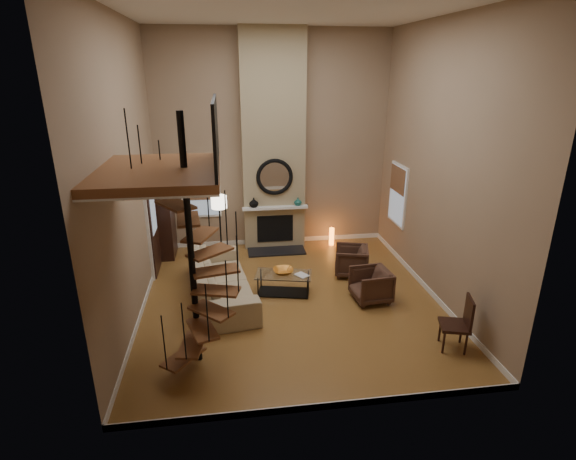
{
  "coord_description": "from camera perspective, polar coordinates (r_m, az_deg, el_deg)",
  "views": [
    {
      "loc": [
        -1.2,
        -8.18,
        4.57
      ],
      "look_at": [
        0.0,
        0.4,
        1.4
      ],
      "focal_mm": 27.79,
      "sensor_mm": 36.0,
      "label": 1
    }
  ],
  "objects": [
    {
      "name": "bowl",
      "position": [
        9.5,
        -0.61,
        -5.28
      ],
      "size": [
        0.43,
        0.43,
        0.11
      ],
      "primitive_type": "imported",
      "color": "orange",
      "rests_on": "coffee_table"
    },
    {
      "name": "mirror_frame",
      "position": [
        11.39,
        -1.72,
        6.79
      ],
      "size": [
        0.94,
        0.1,
        0.94
      ],
      "primitive_type": "torus",
      "rotation": [
        1.57,
        0.0,
        0.0
      ],
      "color": "black",
      "rests_on": "chimney_breast"
    },
    {
      "name": "accent_lamp",
      "position": [
        12.16,
        5.6,
        -0.82
      ],
      "size": [
        0.13,
        0.13,
        0.48
      ],
      "primitive_type": "cylinder",
      "color": "orange",
      "rests_on": "ground"
    },
    {
      "name": "firebox",
      "position": [
        11.81,
        -1.66,
        0.19
      ],
      "size": [
        0.95,
        0.02,
        0.72
      ],
      "primitive_type": "cube",
      "color": "black",
      "rests_on": "chimney_breast"
    },
    {
      "name": "right_wall",
      "position": [
        9.38,
        19.01,
        7.81
      ],
      "size": [
        0.02,
        6.5,
        5.5
      ],
      "primitive_type": "cube",
      "color": "#977D62",
      "rests_on": "ground"
    },
    {
      "name": "mantel",
      "position": [
        11.55,
        -1.64,
        2.86
      ],
      "size": [
        1.7,
        0.18,
        0.06
      ],
      "primitive_type": "cube",
      "color": "white",
      "rests_on": "chimney_breast"
    },
    {
      "name": "hutch",
      "position": [
        11.65,
        -15.52,
        1.23
      ],
      "size": [
        0.42,
        0.9,
        2.0
      ],
      "primitive_type": "cube",
      "color": "black",
      "rests_on": "ground"
    },
    {
      "name": "floor_lamp",
      "position": [
        10.81,
        -8.79,
        2.87
      ],
      "size": [
        0.38,
        0.38,
        1.7
      ],
      "color": "black",
      "rests_on": "ground"
    },
    {
      "name": "window_right",
      "position": [
        11.39,
        13.87,
        4.53
      ],
      "size": [
        0.06,
        1.02,
        1.52
      ],
      "color": "white",
      "rests_on": "right_wall"
    },
    {
      "name": "mirror_disc",
      "position": [
        11.4,
        -1.72,
        6.8
      ],
      "size": [
        0.8,
        0.01,
        0.8
      ],
      "primitive_type": "cylinder",
      "rotation": [
        1.57,
        0.0,
        0.0
      ],
      "color": "white",
      "rests_on": "chimney_breast"
    },
    {
      "name": "ground",
      "position": [
        9.45,
        0.34,
        -8.86
      ],
      "size": [
        6.0,
        6.5,
        0.01
      ],
      "primitive_type": "cube",
      "color": "#AA7637",
      "rests_on": "ground"
    },
    {
      "name": "ceiling",
      "position": [
        8.32,
        0.43,
        26.47
      ],
      "size": [
        6.0,
        6.5,
        0.01
      ],
      "primitive_type": "cube",
      "color": "silver",
      "rests_on": "back_wall"
    },
    {
      "name": "loft",
      "position": [
        6.57,
        -15.3,
        7.66
      ],
      "size": [
        1.7,
        2.2,
        1.09
      ],
      "color": "brown",
      "rests_on": "left_wall"
    },
    {
      "name": "baseboard_right",
      "position": [
        10.24,
        17.26,
        -7.02
      ],
      "size": [
        0.02,
        6.5,
        0.12
      ],
      "primitive_type": "cube",
      "color": "white",
      "rests_on": "ground"
    },
    {
      "name": "baseboard_front",
      "position": [
        6.8,
        4.59,
        -21.55
      ],
      "size": [
        6.0,
        0.02,
        0.12
      ],
      "primitive_type": "cube",
      "color": "white",
      "rests_on": "ground"
    },
    {
      "name": "sofa",
      "position": [
        9.48,
        -8.64,
        -6.28
      ],
      "size": [
        1.5,
        3.02,
        0.85
      ],
      "primitive_type": "imported",
      "rotation": [
        0.0,
        0.0,
        1.7
      ],
      "color": "tan",
      "rests_on": "ground"
    },
    {
      "name": "chimney_breast",
      "position": [
        11.45,
        -1.88,
        10.94
      ],
      "size": [
        1.6,
        0.38,
        5.5
      ],
      "primitive_type": "cube",
      "color": "tan",
      "rests_on": "ground"
    },
    {
      "name": "vase_left",
      "position": [
        11.5,
        -4.4,
        3.53
      ],
      "size": [
        0.24,
        0.24,
        0.25
      ],
      "primitive_type": "imported",
      "color": "black",
      "rests_on": "mantel"
    },
    {
      "name": "entry_door",
      "position": [
        10.73,
        -16.91,
        0.03
      ],
      "size": [
        0.1,
        1.05,
        2.16
      ],
      "color": "white",
      "rests_on": "ground"
    },
    {
      "name": "coffee_table",
      "position": [
        9.55,
        -0.57,
        -6.57
      ],
      "size": [
        1.28,
        0.84,
        0.45
      ],
      "color": "silver",
      "rests_on": "ground"
    },
    {
      "name": "front_wall",
      "position": [
        5.39,
        5.39,
        0.27
      ],
      "size": [
        6.0,
        0.02,
        5.5
      ],
      "primitive_type": "cube",
      "color": "#977D62",
      "rests_on": "ground"
    },
    {
      "name": "left_wall",
      "position": [
        8.57,
        -20.02,
        6.62
      ],
      "size": [
        0.02,
        6.5,
        5.5
      ],
      "primitive_type": "cube",
      "color": "#977D62",
      "rests_on": "ground"
    },
    {
      "name": "book",
      "position": [
        9.39,
        1.67,
        -5.86
      ],
      "size": [
        0.33,
        0.35,
        0.03
      ],
      "primitive_type": "imported",
      "rotation": [
        0.0,
        0.0,
        0.58
      ],
      "color": "gray",
      "rests_on": "coffee_table"
    },
    {
      "name": "hearth",
      "position": [
        11.74,
        -1.47,
        -2.72
      ],
      "size": [
        1.5,
        0.6,
        0.04
      ],
      "primitive_type": "cube",
      "color": "black",
      "rests_on": "ground"
    },
    {
      "name": "vase_right",
      "position": [
        11.62,
        1.27,
        3.67
      ],
      "size": [
        0.2,
        0.2,
        0.21
      ],
      "primitive_type": "imported",
      "color": "#195951",
      "rests_on": "mantel"
    },
    {
      "name": "baseboard_back",
      "position": [
        12.34,
        -1.83,
        -1.35
      ],
      "size": [
        6.0,
        0.02,
        0.12
      ],
      "primitive_type": "cube",
      "color": "white",
      "rests_on": "ground"
    },
    {
      "name": "armchair_far",
      "position": [
        9.42,
        10.94,
        -6.88
      ],
      "size": [
        0.81,
        0.79,
        0.68
      ],
      "primitive_type": "imported",
      "rotation": [
        0.0,
        0.0,
        -1.48
      ],
      "color": "#472C21",
      "rests_on": "ground"
    },
    {
      "name": "baseboard_left",
      "position": [
        9.51,
        -18.03,
        -9.3
      ],
      "size": [
        0.02,
        6.5,
        0.12
      ],
      "primitive_type": "cube",
      "color": "white",
      "rests_on": "ground"
    },
    {
      "name": "side_chair",
      "position": [
        8.22,
        21.18,
        -10.88
      ],
      "size": [
        0.58,
        0.58,
        0.99
      ],
      "color": "black",
      "rests_on": "ground"
    },
    {
      "name": "armchair_near",
      "position": [
        10.45,
        8.48,
        -3.93
      ],
      "size": [
        0.92,
        0.9,
        0.68
      ],
      "primitive_type": "imported",
      "rotation": [
        0.0,
        0.0,
        -1.83
      ],
      "color": "#472C21",
      "rests_on": "ground"
    },
    {
      "name": "window_back",
      "position": [
        11.8,
        -11.16,
        5.24
      ],
      "size": [
        1.02,
        0.06,
        1.52
      ],
      "color": "white",
      "rests_on": "back_wall"
    },
    {
      "name": "back_wall",
      "position": [
        11.64,
        -1.99,
        11.09
      ],
      "size": [
        6.0,
        0.02,
        5.5
      ],
      "primitive_type": "cube",
      "color": "#977D62",
      "rests_on": "ground"
    },
    {
      "name": "spiral_stair",
      "position": [
        7.0,
        -12.07,
        -3.87
      ],
      "size": [
        1.47,
        1.47,
        4.06
      ],
      "color": "black",
      "rests_on": "ground"
    }
  ]
}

